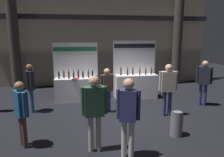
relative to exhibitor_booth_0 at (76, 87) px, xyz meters
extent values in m
plane|color=black|center=(1.33, -1.95, -0.61)|extent=(24.67, 24.67, 0.00)
cube|color=tan|center=(1.33, 3.26, 2.72)|extent=(12.33, 0.25, 6.66)
cube|color=#2D2D33|center=(1.33, 2.96, 3.06)|extent=(12.33, 0.20, 0.24)
cylinder|color=#423D38|center=(-3.01, 2.61, 2.55)|extent=(0.51, 0.51, 6.32)
cylinder|color=#423D38|center=(5.67, 2.61, 2.55)|extent=(0.51, 0.51, 6.32)
cube|color=white|center=(0.00, -0.05, -0.11)|extent=(1.76, 0.60, 0.99)
cube|color=white|center=(0.00, 0.29, 0.60)|extent=(1.84, 0.04, 2.42)
cube|color=#1E6638|center=(0.00, 0.27, 1.55)|extent=(1.79, 0.01, 0.18)
cylinder|color=black|center=(-0.69, -0.09, 0.51)|extent=(0.07, 0.07, 0.26)
cylinder|color=black|center=(-0.69, -0.09, 0.69)|extent=(0.03, 0.03, 0.09)
cylinder|color=gold|center=(-0.69, -0.09, 0.74)|extent=(0.03, 0.03, 0.02)
cylinder|color=#472D14|center=(-0.50, 0.02, 0.51)|extent=(0.07, 0.07, 0.25)
cylinder|color=#472D14|center=(-0.50, 0.02, 0.67)|extent=(0.03, 0.03, 0.07)
cylinder|color=black|center=(-0.50, 0.02, 0.71)|extent=(0.03, 0.03, 0.02)
cylinder|color=#472D14|center=(-0.29, -0.11, 0.52)|extent=(0.08, 0.08, 0.28)
cylinder|color=#472D14|center=(-0.29, -0.11, 0.69)|extent=(0.03, 0.03, 0.07)
cylinder|color=black|center=(-0.29, -0.11, 0.74)|extent=(0.03, 0.03, 0.02)
cylinder|color=#19381E|center=(-0.10, -0.10, 0.50)|extent=(0.07, 0.07, 0.24)
cylinder|color=#19381E|center=(-0.10, -0.10, 0.66)|extent=(0.03, 0.03, 0.08)
cylinder|color=black|center=(-0.10, -0.10, 0.71)|extent=(0.03, 0.03, 0.02)
cylinder|color=black|center=(0.09, -0.01, 0.52)|extent=(0.07, 0.07, 0.28)
cylinder|color=black|center=(0.09, -0.01, 0.70)|extent=(0.03, 0.03, 0.09)
cylinder|color=red|center=(0.09, -0.01, 0.75)|extent=(0.03, 0.03, 0.02)
cylinder|color=black|center=(0.28, -0.03, 0.49)|extent=(0.07, 0.07, 0.23)
cylinder|color=black|center=(0.28, -0.03, 0.64)|extent=(0.03, 0.03, 0.07)
cylinder|color=gold|center=(0.28, -0.03, 0.69)|extent=(0.03, 0.03, 0.02)
cylinder|color=#472D14|center=(0.51, -0.04, 0.51)|extent=(0.07, 0.07, 0.26)
cylinder|color=#472D14|center=(0.51, -0.04, 0.68)|extent=(0.03, 0.03, 0.08)
cylinder|color=black|center=(0.51, -0.04, 0.73)|extent=(0.03, 0.03, 0.02)
cylinder|color=black|center=(0.68, 0.01, 0.51)|extent=(0.06, 0.06, 0.25)
cylinder|color=black|center=(0.68, 0.01, 0.67)|extent=(0.03, 0.03, 0.07)
cylinder|color=gold|center=(0.68, 0.01, 0.71)|extent=(0.03, 0.03, 0.02)
cube|color=maroon|center=(-0.02, -0.23, 0.39)|extent=(0.32, 0.41, 0.02)
cube|color=white|center=(2.56, -0.02, -0.09)|extent=(1.80, 0.60, 1.04)
cube|color=white|center=(2.56, 0.32, 0.64)|extent=(1.89, 0.04, 2.49)
cube|color=black|center=(2.56, 0.29, 1.66)|extent=(1.84, 0.01, 0.18)
cylinder|color=#472D14|center=(1.89, 0.01, 0.57)|extent=(0.07, 0.07, 0.28)
cylinder|color=#472D14|center=(1.89, 0.01, 0.75)|extent=(0.03, 0.03, 0.07)
cylinder|color=black|center=(1.89, 0.01, 0.79)|extent=(0.03, 0.03, 0.02)
cylinder|color=black|center=(2.17, -0.06, 0.56)|extent=(0.07, 0.07, 0.25)
cylinder|color=black|center=(2.17, -0.06, 0.73)|extent=(0.03, 0.03, 0.09)
cylinder|color=red|center=(2.17, -0.06, 0.78)|extent=(0.03, 0.03, 0.02)
cylinder|color=#472D14|center=(2.43, 0.04, 0.57)|extent=(0.07, 0.07, 0.27)
cylinder|color=#472D14|center=(2.43, 0.04, 0.74)|extent=(0.03, 0.03, 0.08)
cylinder|color=gold|center=(2.43, 0.04, 0.80)|extent=(0.03, 0.03, 0.02)
cylinder|color=#472D14|center=(2.70, -0.10, 0.55)|extent=(0.06, 0.06, 0.24)
cylinder|color=#472D14|center=(2.70, -0.10, 0.72)|extent=(0.03, 0.03, 0.09)
cylinder|color=black|center=(2.70, -0.10, 0.77)|extent=(0.03, 0.03, 0.02)
cylinder|color=#472D14|center=(2.96, -0.11, 0.56)|extent=(0.06, 0.06, 0.25)
cylinder|color=#472D14|center=(2.96, -0.11, 0.73)|extent=(0.03, 0.03, 0.08)
cylinder|color=red|center=(2.96, -0.11, 0.78)|extent=(0.03, 0.03, 0.02)
cylinder|color=#472D14|center=(3.25, 0.00, 0.56)|extent=(0.07, 0.07, 0.24)
cylinder|color=#472D14|center=(3.25, 0.00, 0.71)|extent=(0.03, 0.03, 0.07)
cylinder|color=red|center=(3.25, 0.00, 0.76)|extent=(0.03, 0.03, 0.02)
cylinder|color=slate|center=(2.70, -3.69, -0.27)|extent=(0.33, 0.33, 0.67)
torus|color=black|center=(2.70, -3.69, 0.08)|extent=(0.33, 0.33, 0.02)
cylinder|color=#ADA393|center=(0.51, -4.13, -0.17)|extent=(0.12, 0.12, 0.88)
cylinder|color=#ADA393|center=(0.33, -4.14, -0.17)|extent=(0.12, 0.12, 0.88)
cube|color=#33563D|center=(0.42, -4.13, 0.62)|extent=(0.45, 0.24, 0.70)
sphere|color=tan|center=(0.42, -4.13, 1.10)|extent=(0.24, 0.24, 0.24)
cylinder|color=#33563D|center=(0.69, -4.12, 0.64)|extent=(0.08, 0.08, 0.66)
cylinder|color=#33563D|center=(0.15, -4.15, 0.64)|extent=(0.08, 0.08, 0.66)
cylinder|color=silver|center=(1.20, -4.56, -0.17)|extent=(0.12, 0.12, 0.88)
cylinder|color=silver|center=(1.04, -4.50, -0.17)|extent=(0.12, 0.12, 0.88)
cube|color=navy|center=(1.12, -4.53, 0.62)|extent=(0.41, 0.34, 0.70)
sphere|color=tan|center=(1.12, -4.53, 1.10)|extent=(0.24, 0.24, 0.24)
cylinder|color=navy|center=(1.33, -4.61, 0.64)|extent=(0.08, 0.08, 0.66)
cylinder|color=navy|center=(0.91, -4.45, 0.64)|extent=(0.08, 0.08, 0.66)
cylinder|color=#47382D|center=(-1.25, -3.71, -0.21)|extent=(0.12, 0.12, 0.80)
cylinder|color=#47382D|center=(-1.35, -3.56, -0.21)|extent=(0.12, 0.12, 0.80)
cube|color=navy|center=(-1.30, -3.64, 0.50)|extent=(0.40, 0.44, 0.63)
sphere|color=#8C6647|center=(-1.30, -3.64, 0.93)|extent=(0.22, 0.22, 0.22)
cylinder|color=navy|center=(-1.17, -3.83, 0.52)|extent=(0.08, 0.08, 0.60)
cylinder|color=navy|center=(-1.43, -3.44, 0.52)|extent=(0.08, 0.08, 0.60)
cylinder|color=navy|center=(3.14, -2.24, -0.18)|extent=(0.12, 0.12, 0.86)
cylinder|color=navy|center=(2.95, -2.22, -0.18)|extent=(0.12, 0.12, 0.86)
cube|color=#ADA393|center=(3.04, -2.23, 0.59)|extent=(0.49, 0.28, 0.68)
sphere|color=tan|center=(3.04, -2.23, 1.06)|extent=(0.24, 0.24, 0.24)
cylinder|color=#ADA393|center=(3.32, -2.26, 0.61)|extent=(0.08, 0.08, 0.65)
cylinder|color=#ADA393|center=(2.77, -2.20, 0.61)|extent=(0.08, 0.08, 0.65)
cylinder|color=navy|center=(4.81, -1.36, -0.18)|extent=(0.12, 0.12, 0.85)
cylinder|color=navy|center=(4.96, -1.45, -0.18)|extent=(0.12, 0.12, 0.85)
cube|color=#23232D|center=(4.88, -1.41, 0.58)|extent=(0.50, 0.44, 0.68)
sphere|color=tan|center=(4.88, -1.41, 1.05)|extent=(0.23, 0.23, 0.23)
cylinder|color=#23232D|center=(4.66, -1.28, 0.60)|extent=(0.08, 0.08, 0.64)
cylinder|color=#23232D|center=(5.10, -1.54, 0.60)|extent=(0.08, 0.08, 0.64)
cylinder|color=navy|center=(0.99, -1.58, -0.22)|extent=(0.12, 0.12, 0.77)
cylinder|color=navy|center=(1.15, -1.52, -0.22)|extent=(0.12, 0.12, 0.77)
cube|color=#47382D|center=(1.07, -1.55, 0.46)|extent=(0.40, 0.31, 0.61)
sphere|color=tan|center=(1.07, -1.55, 0.88)|extent=(0.21, 0.21, 0.21)
cylinder|color=#47382D|center=(0.86, -1.62, 0.48)|extent=(0.08, 0.08, 0.58)
cylinder|color=#47382D|center=(1.28, -1.47, 0.48)|extent=(0.08, 0.08, 0.58)
cylinder|color=navy|center=(-1.56, -1.18, -0.19)|extent=(0.12, 0.12, 0.84)
cylinder|color=navy|center=(-1.60, -1.04, -0.19)|extent=(0.12, 0.12, 0.84)
cube|color=#23232D|center=(-1.58, -1.11, 0.56)|extent=(0.33, 0.40, 0.66)
sphere|color=brown|center=(-1.58, -1.11, 1.02)|extent=(0.23, 0.23, 0.23)
cylinder|color=#23232D|center=(-1.53, -1.32, 0.58)|extent=(0.08, 0.08, 0.63)
cylinder|color=#23232D|center=(-1.64, -0.90, 0.58)|extent=(0.08, 0.08, 0.63)
camera|label=1|loc=(0.07, -8.80, 2.09)|focal=34.20mm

